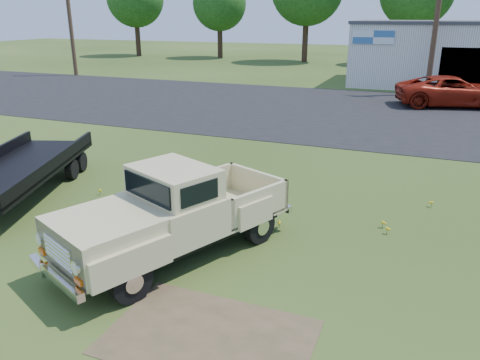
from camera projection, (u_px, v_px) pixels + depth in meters
name	position (u px, v px, depth m)	size (l,w,h in m)	color
ground	(206.00, 236.00, 10.05)	(140.00, 140.00, 0.00)	#283F14
asphalt_lot	(337.00, 111.00, 23.18)	(90.00, 14.00, 0.02)	black
dirt_patch_a	(209.00, 337.00, 6.90)	(3.00, 2.00, 0.01)	#4B4128
dirt_patch_b	(197.00, 176.00, 13.81)	(2.20, 1.60, 0.01)	#4B4128
commercial_building	(465.00, 53.00, 30.88)	(14.20, 8.20, 4.15)	#B8B8B4
utility_pole_west	(69.00, 14.00, 35.48)	(1.60, 0.30, 9.00)	#412A1E
utility_pole_mid	(437.00, 13.00, 26.38)	(1.60, 0.30, 9.00)	#412A1E
treeline_b	(220.00, 4.00, 50.36)	(5.76, 5.76, 8.57)	#39241A
vintage_pickup_truck	(176.00, 212.00, 9.00)	(1.95, 5.00, 1.82)	#C1B881
flatbed_trailer	(18.00, 165.00, 12.10)	(2.01, 6.04, 1.65)	black
red_pickup	(452.00, 92.00, 24.07)	(2.55, 5.52, 1.53)	maroon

